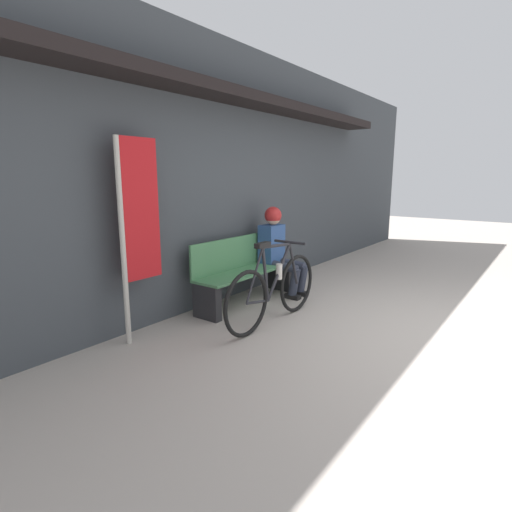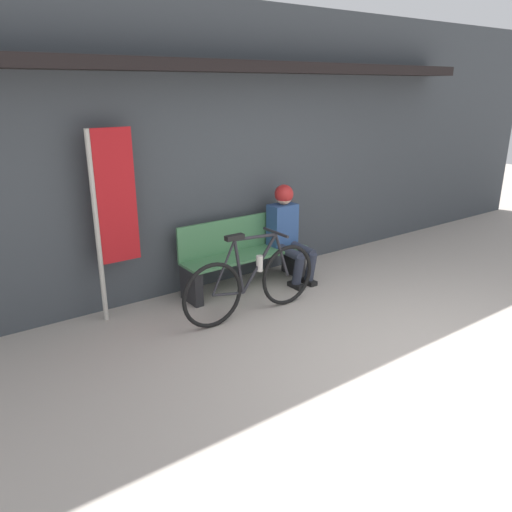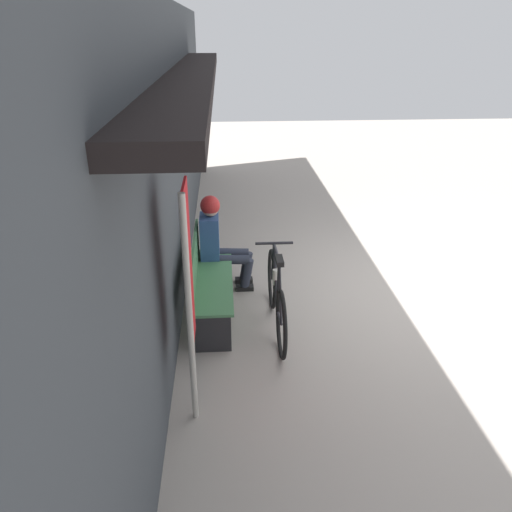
{
  "view_description": "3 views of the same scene",
  "coord_description": "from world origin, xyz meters",
  "px_view_note": "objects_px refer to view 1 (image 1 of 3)",
  "views": [
    {
      "loc": [
        -4.09,
        -0.64,
        1.58
      ],
      "look_at": [
        -0.48,
        2.08,
        0.67
      ],
      "focal_mm": 28.0,
      "sensor_mm": 36.0,
      "label": 1
    },
    {
      "loc": [
        -3.44,
        -2.21,
        2.3
      ],
      "look_at": [
        -0.4,
        1.99,
        0.53
      ],
      "focal_mm": 35.0,
      "sensor_mm": 36.0,
      "label": 2
    },
    {
      "loc": [
        -5.17,
        2.22,
        2.95
      ],
      "look_at": [
        -0.24,
        1.89,
        0.66
      ],
      "focal_mm": 35.0,
      "sensor_mm": 36.0,
      "label": 3
    }
  ],
  "objects_px": {
    "park_bench_near": "(244,273)",
    "banner_pole": "(136,220)",
    "person_seated": "(277,245)",
    "bicycle": "(274,289)"
  },
  "relations": [
    {
      "from": "park_bench_near",
      "to": "banner_pole",
      "type": "distance_m",
      "value": 1.72
    },
    {
      "from": "bicycle",
      "to": "banner_pole",
      "type": "xyz_separation_m",
      "value": [
        -1.14,
        0.8,
        0.79
      ]
    },
    {
      "from": "banner_pole",
      "to": "person_seated",
      "type": "bearing_deg",
      "value": -5.27
    },
    {
      "from": "park_bench_near",
      "to": "bicycle",
      "type": "xyz_separation_m",
      "value": [
        -0.38,
        -0.72,
        -0.0
      ]
    },
    {
      "from": "park_bench_near",
      "to": "person_seated",
      "type": "xyz_separation_m",
      "value": [
        0.58,
        -0.11,
        0.29
      ]
    },
    {
      "from": "person_seated",
      "to": "banner_pole",
      "type": "xyz_separation_m",
      "value": [
        -2.1,
        0.19,
        0.5
      ]
    },
    {
      "from": "banner_pole",
      "to": "park_bench_near",
      "type": "bearing_deg",
      "value": -3.09
    },
    {
      "from": "bicycle",
      "to": "park_bench_near",
      "type": "bearing_deg",
      "value": 62.04
    },
    {
      "from": "banner_pole",
      "to": "bicycle",
      "type": "bearing_deg",
      "value": -34.98
    },
    {
      "from": "park_bench_near",
      "to": "person_seated",
      "type": "distance_m",
      "value": 0.66
    }
  ]
}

